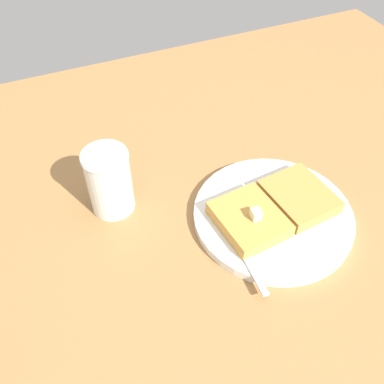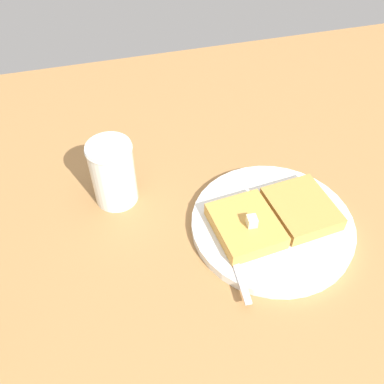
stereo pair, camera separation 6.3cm
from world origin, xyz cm
name	(u,v)px [view 2 (the right image)]	position (x,y,z in cm)	size (l,w,h in cm)	color
table_surface	(283,251)	(0.00, 0.00, 1.32)	(116.86, 116.86, 2.65)	#9B6D3E
plate	(272,224)	(-0.55, 3.51, 3.48)	(23.96, 23.96, 1.44)	white
toast_slice_left	(245,226)	(-5.09, 3.05, 5.18)	(8.64, 10.14, 2.19)	gold
toast_slice_middle	(301,208)	(3.99, 3.97, 5.18)	(8.64, 10.14, 2.19)	#B5863E
butter_pat_primary	(252,221)	(-4.63, 2.19, 7.03)	(1.51, 1.36, 1.51)	#EEE9B5
fork	(230,246)	(-8.11, 0.75, 4.27)	(2.44, 16.06, 0.36)	silver
syrup_jar	(113,175)	(-21.92, 15.67, 7.61)	(6.88, 6.88, 10.67)	#572A07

